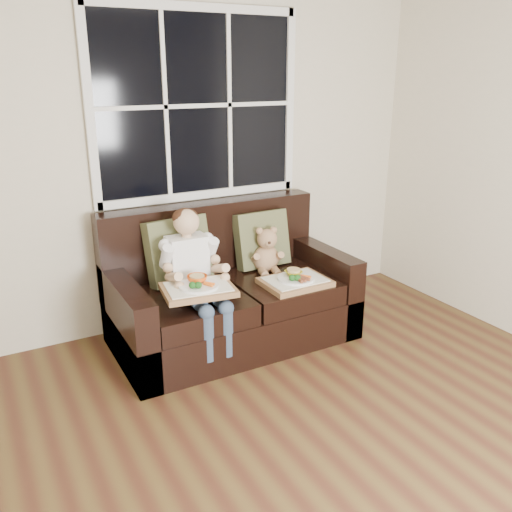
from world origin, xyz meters
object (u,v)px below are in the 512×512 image
teddy_bear (267,253)px  tray_right (295,281)px  loveseat (229,298)px  tray_left (198,288)px  child (193,266)px

teddy_bear → tray_right: size_ratio=0.78×
loveseat → tray_right: size_ratio=3.68×
loveseat → tray_left: 0.56m
loveseat → teddy_bear: (0.34, 0.03, 0.28)m
child → teddy_bear: size_ratio=2.46×
child → loveseat: bearing=20.8°
child → tray_left: size_ratio=1.79×
loveseat → child: bearing=-159.2°
child → tray_right: size_ratio=1.92×
child → tray_left: child is taller
loveseat → child: 0.48m
child → tray_left: 0.22m
loveseat → tray_right: (0.37, -0.31, 0.17)m
teddy_bear → tray_left: size_ratio=0.73×
teddy_bear → tray_left: bearing=-138.0°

